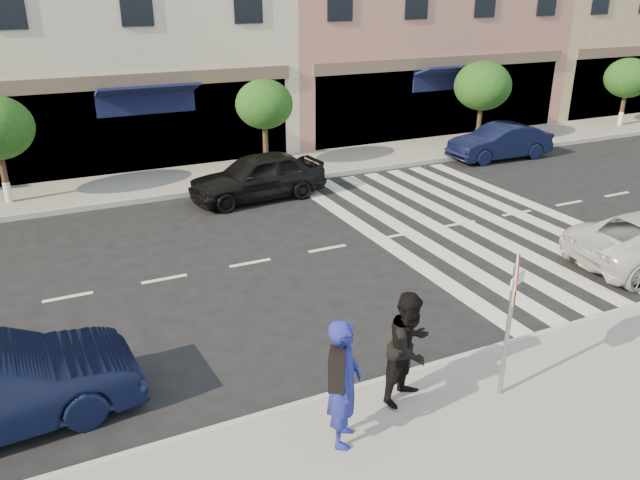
{
  "coord_description": "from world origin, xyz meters",
  "views": [
    {
      "loc": [
        -4.22,
        -8.65,
        6.0
      ],
      "look_at": [
        0.61,
        1.5,
        1.4
      ],
      "focal_mm": 35.0,
      "sensor_mm": 36.0,
      "label": 1
    }
  ],
  "objects_px": {
    "walker": "(410,347)",
    "car_far_right": "(500,142)",
    "car_far_mid": "(257,176)",
    "stop_sign": "(514,293)",
    "photographer": "(344,383)"
  },
  "relations": [
    {
      "from": "photographer",
      "to": "walker",
      "type": "xyz_separation_m",
      "value": [
        1.32,
        0.44,
        -0.05
      ]
    },
    {
      "from": "photographer",
      "to": "walker",
      "type": "relative_size",
      "value": 1.06
    },
    {
      "from": "stop_sign",
      "to": "car_far_right",
      "type": "distance_m",
      "value": 15.21
    },
    {
      "from": "car_far_right",
      "to": "walker",
      "type": "bearing_deg",
      "value": -43.29
    },
    {
      "from": "photographer",
      "to": "car_far_right",
      "type": "bearing_deg",
      "value": -15.95
    },
    {
      "from": "walker",
      "to": "car_far_right",
      "type": "xyz_separation_m",
      "value": [
        11.13,
        11.02,
        -0.39
      ]
    },
    {
      "from": "stop_sign",
      "to": "walker",
      "type": "xyz_separation_m",
      "value": [
        -1.35,
        0.56,
        -0.86
      ]
    },
    {
      "from": "stop_sign",
      "to": "walker",
      "type": "relative_size",
      "value": 1.35
    },
    {
      "from": "car_far_right",
      "to": "stop_sign",
      "type": "bearing_deg",
      "value": -38.18
    },
    {
      "from": "stop_sign",
      "to": "walker",
      "type": "height_order",
      "value": "stop_sign"
    },
    {
      "from": "walker",
      "to": "car_far_mid",
      "type": "relative_size",
      "value": 0.43
    },
    {
      "from": "walker",
      "to": "car_far_right",
      "type": "relative_size",
      "value": 0.45
    },
    {
      "from": "photographer",
      "to": "walker",
      "type": "distance_m",
      "value": 1.39
    },
    {
      "from": "car_far_mid",
      "to": "car_far_right",
      "type": "distance_m",
      "value": 9.72
    },
    {
      "from": "stop_sign",
      "to": "walker",
      "type": "bearing_deg",
      "value": 132.82
    }
  ]
}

